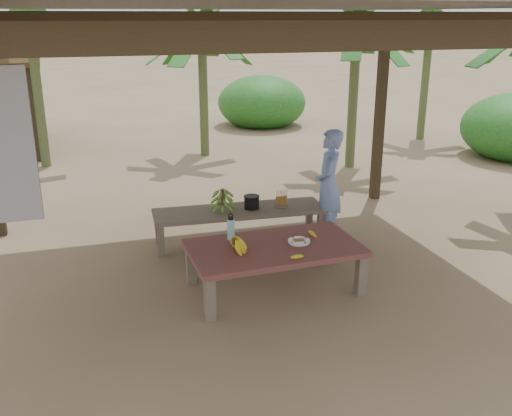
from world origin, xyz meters
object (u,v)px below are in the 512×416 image
object	(u,v)px
water_flask	(231,228)
ripe_banana_bunch	(233,244)
cooking_pot	(252,202)
woman	(328,185)
work_table	(274,251)
plate	(299,241)
bench	(239,213)

from	to	relation	value
water_flask	ripe_banana_bunch	bearing A→B (deg)	-100.33
water_flask	cooking_pot	xyz separation A→B (m)	(0.55, 1.07, -0.09)
woman	water_flask	bearing A→B (deg)	-34.95
work_table	ripe_banana_bunch	distance (m)	0.48
work_table	plate	xyz separation A→B (m)	(0.27, -0.01, 0.08)
water_flask	woman	xyz separation A→B (m)	(1.53, 0.88, 0.11)
bench	water_flask	distance (m)	1.18
plate	woman	world-z (taller)	woman
plate	cooking_pot	bearing A→B (deg)	94.72
work_table	ripe_banana_bunch	world-z (taller)	ripe_banana_bunch
work_table	cooking_pot	xyz separation A→B (m)	(0.16, 1.39, 0.10)
ripe_banana_bunch	plate	size ratio (longest dim) A/B	1.13
bench	woman	bearing A→B (deg)	-6.67
woman	cooking_pot	bearing A→B (deg)	-75.77
bench	water_flask	size ratio (longest dim) A/B	7.48
work_table	woman	distance (m)	1.68
ripe_banana_bunch	woman	bearing A→B (deg)	37.55
work_table	water_flask	distance (m)	0.54
ripe_banana_bunch	water_flask	distance (m)	0.35
work_table	plate	world-z (taller)	plate
bench	water_flask	world-z (taller)	water_flask
plate	cooking_pot	distance (m)	1.40
bench	cooking_pot	distance (m)	0.21
work_table	bench	world-z (taller)	work_table
work_table	woman	size ratio (longest dim) A/B	1.25
water_flask	woman	distance (m)	1.77
bench	plate	xyz separation A→B (m)	(0.27, -1.40, 0.12)
work_table	water_flask	xyz separation A→B (m)	(-0.39, 0.31, 0.19)
woman	bench	bearing A→B (deg)	-74.95
ripe_banana_bunch	cooking_pot	world-z (taller)	ripe_banana_bunch
work_table	woman	xyz separation A→B (m)	(1.14, 1.20, 0.30)
ripe_banana_bunch	woman	world-z (taller)	woman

